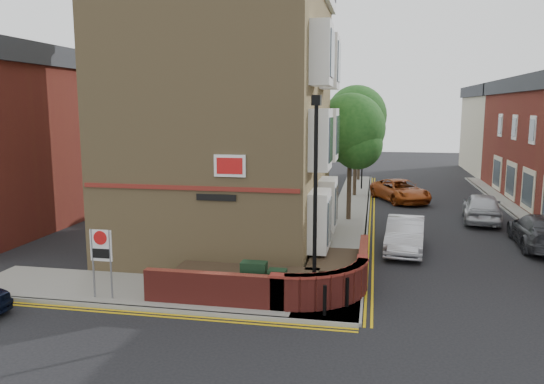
{
  "coord_description": "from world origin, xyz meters",
  "views": [
    {
      "loc": [
        3.29,
        -14.2,
        6.08
      ],
      "look_at": [
        -0.25,
        4.0,
        3.1
      ],
      "focal_mm": 35.0,
      "sensor_mm": 36.0,
      "label": 1
    }
  ],
  "objects": [
    {
      "name": "corner_building",
      "position": [
        -2.84,
        8.0,
        6.23
      ],
      "size": [
        8.95,
        10.4,
        13.6
      ],
      "color": "#987C50",
      "rests_on": "ground"
    },
    {
      "name": "grey_car_far",
      "position": [
        10.5,
        10.11,
        0.74
      ],
      "size": [
        2.32,
        5.2,
        1.48
      ],
      "primitive_type": "imported",
      "rotation": [
        0.0,
        0.0,
        3.09
      ],
      "color": "#323337",
      "rests_on": "ground"
    },
    {
      "name": "zone_sign",
      "position": [
        -5.0,
        0.5,
        1.64
      ],
      "size": [
        0.72,
        0.07,
        2.2
      ],
      "color": "slate",
      "rests_on": "pavement_corner"
    },
    {
      "name": "tree_far",
      "position": [
        2.0,
        30.05,
        4.91
      ],
      "size": [
        3.81,
        3.81,
        7.0
      ],
      "color": "#382B1E",
      "rests_on": "pavement_main"
    },
    {
      "name": "garden_wall",
      "position": [
        0.0,
        2.5,
        0.0
      ],
      "size": [
        6.8,
        6.0,
        1.2
      ],
      "primitive_type": null,
      "color": "maroon",
      "rests_on": "ground"
    },
    {
      "name": "pavement_main",
      "position": [
        2.0,
        16.0,
        0.06
      ],
      "size": [
        2.0,
        32.0,
        0.12
      ],
      "primitive_type": "cube",
      "color": "gray",
      "rests_on": "ground"
    },
    {
      "name": "kerb_main_far",
      "position": [
        11.0,
        13.0,
        0.06
      ],
      "size": [
        0.15,
        40.0,
        0.12
      ],
      "primitive_type": "cube",
      "color": "gray",
      "rests_on": "ground"
    },
    {
      "name": "bollard_far",
      "position": [
        2.6,
        1.2,
        0.57
      ],
      "size": [
        0.11,
        0.11,
        0.9
      ],
      "primitive_type": "cylinder",
      "color": "black",
      "rests_on": "pavement_corner"
    },
    {
      "name": "lamppost",
      "position": [
        1.6,
        1.2,
        3.34
      ],
      "size": [
        0.25,
        0.5,
        6.3
      ],
      "color": "black",
      "rests_on": "pavement_corner"
    },
    {
      "name": "utility_cabinet_large",
      "position": [
        -0.3,
        1.3,
        0.72
      ],
      "size": [
        0.8,
        0.45,
        1.2
      ],
      "primitive_type": "cube",
      "color": "black",
      "rests_on": "pavement_corner"
    },
    {
      "name": "silver_car_far",
      "position": [
        9.0,
        15.15,
        0.79
      ],
      "size": [
        2.45,
        4.86,
        1.59
      ],
      "primitive_type": "imported",
      "rotation": [
        0.0,
        0.0,
        3.02
      ],
      "color": "#B1B3B9",
      "rests_on": "ground"
    },
    {
      "name": "tree_near",
      "position": [
        2.0,
        14.05,
        4.7
      ],
      "size": [
        3.64,
        3.65,
        6.7
      ],
      "color": "#382B1E",
      "rests_on": "pavement_main"
    },
    {
      "name": "yellow_lines_side",
      "position": [
        -3.5,
        -0.25,
        0.01
      ],
      "size": [
        13.0,
        0.28,
        0.01
      ],
      "primitive_type": "cube",
      "color": "gold",
      "rests_on": "ground"
    },
    {
      "name": "pavement_corner",
      "position": [
        -3.5,
        1.5,
        0.06
      ],
      "size": [
        13.0,
        3.0,
        0.12
      ],
      "primitive_type": "cube",
      "color": "gray",
      "rests_on": "ground"
    },
    {
      "name": "bollard_near",
      "position": [
        2.0,
        0.4,
        0.57
      ],
      "size": [
        0.11,
        0.11,
        0.9
      ],
      "primitive_type": "cylinder",
      "color": "black",
      "rests_on": "pavement_corner"
    },
    {
      "name": "far_terrace_cream",
      "position": [
        14.5,
        38.0,
        4.05
      ],
      "size": [
        5.4,
        12.4,
        8.0
      ],
      "color": "beige",
      "rests_on": "ground"
    },
    {
      "name": "tree_mid",
      "position": [
        2.0,
        22.05,
        5.2
      ],
      "size": [
        4.03,
        4.03,
        7.42
      ],
      "color": "#382B1E",
      "rests_on": "pavement_main"
    },
    {
      "name": "silver_car_near",
      "position": [
        4.66,
        8.38,
        0.72
      ],
      "size": [
        1.9,
        4.47,
        1.43
      ],
      "primitive_type": "imported",
      "rotation": [
        0.0,
        0.0,
        -0.09
      ],
      "color": "#B4B5BD",
      "rests_on": "ground"
    },
    {
      "name": "kerb_main_near",
      "position": [
        3.0,
        16.0,
        0.06
      ],
      "size": [
        0.15,
        32.0,
        0.12
      ],
      "primitive_type": "cube",
      "color": "gray",
      "rests_on": "ground"
    },
    {
      "name": "ground",
      "position": [
        0.0,
        0.0,
        0.0
      ],
      "size": [
        120.0,
        120.0,
        0.0
      ],
      "primitive_type": "plane",
      "color": "black",
      "rests_on": "ground"
    },
    {
      "name": "yellow_lines_main",
      "position": [
        3.25,
        16.0,
        0.01
      ],
      "size": [
        0.28,
        32.0,
        0.01
      ],
      "primitive_type": "cube",
      "color": "gold",
      "rests_on": "ground"
    },
    {
      "name": "kerb_side",
      "position": [
        -3.5,
        0.0,
        0.06
      ],
      "size": [
        13.0,
        0.15,
        0.12
      ],
      "primitive_type": "cube",
      "color": "gray",
      "rests_on": "ground"
    },
    {
      "name": "red_car_main",
      "position": [
        5.0,
        20.73,
        0.71
      ],
      "size": [
        4.2,
        5.61,
        1.42
      ],
      "primitive_type": "imported",
      "rotation": [
        0.0,
        0.0,
        0.41
      ],
      "color": "#9B3E10",
      "rests_on": "ground"
    },
    {
      "name": "utility_cabinet_small",
      "position": [
        0.5,
        1.0,
        0.67
      ],
      "size": [
        0.55,
        0.4,
        1.1
      ],
      "primitive_type": "cube",
      "color": "black",
      "rests_on": "pavement_corner"
    },
    {
      "name": "traffic_light_assembly",
      "position": [
        2.4,
        25.0,
        2.78
      ],
      "size": [
        0.2,
        0.16,
        4.2
      ],
      "color": "black",
      "rests_on": "pavement_main"
    }
  ]
}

